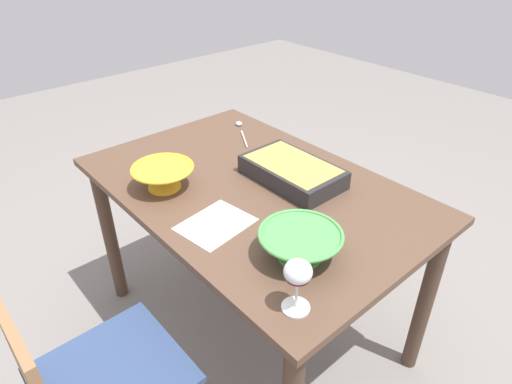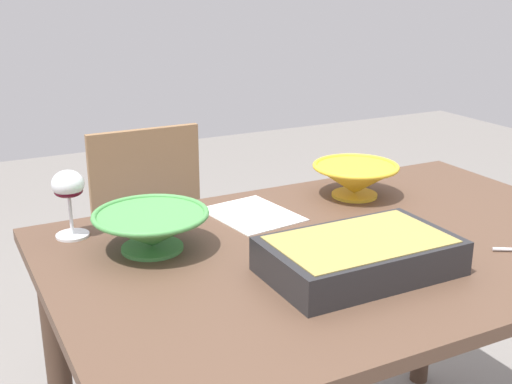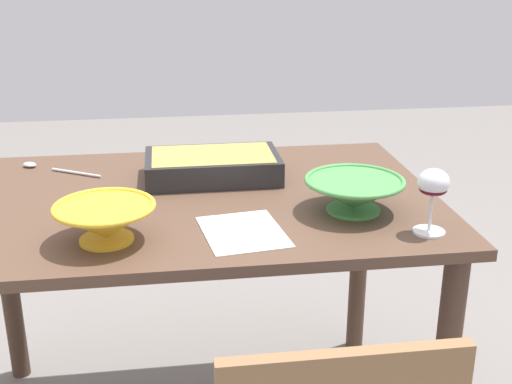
{
  "view_description": "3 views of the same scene",
  "coord_description": "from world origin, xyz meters",
  "px_view_note": "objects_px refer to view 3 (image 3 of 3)",
  "views": [
    {
      "loc": [
        1.08,
        -0.92,
        1.63
      ],
      "look_at": [
        0.13,
        -0.1,
        0.84
      ],
      "focal_mm": 30.85,
      "sensor_mm": 36.0,
      "label": 1
    },
    {
      "loc": [
        0.8,
        1.11,
        1.33
      ],
      "look_at": [
        0.15,
        -0.15,
        0.86
      ],
      "focal_mm": 45.96,
      "sensor_mm": 36.0,
      "label": 2
    },
    {
      "loc": [
        -0.06,
        -1.66,
        1.4
      ],
      "look_at": [
        0.15,
        -0.19,
        0.84
      ],
      "focal_mm": 46.51,
      "sensor_mm": 36.0,
      "label": 3
    }
  ],
  "objects_px": {
    "mixing_bowl": "(105,221)",
    "small_bowl": "(354,193)",
    "wine_glass": "(433,188)",
    "dining_table": "(192,235)",
    "serving_spoon": "(47,168)",
    "casserole_dish": "(213,165)",
    "napkin": "(243,232)"
  },
  "relations": [
    {
      "from": "wine_glass",
      "to": "serving_spoon",
      "type": "xyz_separation_m",
      "value": [
        -0.96,
        0.6,
        -0.11
      ]
    },
    {
      "from": "dining_table",
      "to": "mixing_bowl",
      "type": "xyz_separation_m",
      "value": [
        -0.2,
        -0.26,
        0.16
      ]
    },
    {
      "from": "small_bowl",
      "to": "napkin",
      "type": "bearing_deg",
      "value": -162.23
    },
    {
      "from": "casserole_dish",
      "to": "napkin",
      "type": "bearing_deg",
      "value": -84.26
    },
    {
      "from": "mixing_bowl",
      "to": "serving_spoon",
      "type": "xyz_separation_m",
      "value": [
        -0.21,
        0.54,
        -0.04
      ]
    },
    {
      "from": "serving_spoon",
      "to": "small_bowl",
      "type": "bearing_deg",
      "value": -28.66
    },
    {
      "from": "casserole_dish",
      "to": "serving_spoon",
      "type": "relative_size",
      "value": 1.52
    },
    {
      "from": "dining_table",
      "to": "serving_spoon",
      "type": "bearing_deg",
      "value": 145.51
    },
    {
      "from": "mixing_bowl",
      "to": "small_bowl",
      "type": "height_order",
      "value": "mixing_bowl"
    },
    {
      "from": "napkin",
      "to": "small_bowl",
      "type": "bearing_deg",
      "value": 17.77
    },
    {
      "from": "mixing_bowl",
      "to": "casserole_dish",
      "type": "bearing_deg",
      "value": 55.65
    },
    {
      "from": "small_bowl",
      "to": "wine_glass",
      "type": "bearing_deg",
      "value": -48.56
    },
    {
      "from": "small_bowl",
      "to": "dining_table",
      "type": "bearing_deg",
      "value": 158.15
    },
    {
      "from": "casserole_dish",
      "to": "napkin",
      "type": "xyz_separation_m",
      "value": [
        0.04,
        -0.39,
        -0.04
      ]
    },
    {
      "from": "casserole_dish",
      "to": "mixing_bowl",
      "type": "relative_size",
      "value": 1.64
    },
    {
      "from": "casserole_dish",
      "to": "mixing_bowl",
      "type": "distance_m",
      "value": 0.48
    },
    {
      "from": "dining_table",
      "to": "casserole_dish",
      "type": "relative_size",
      "value": 3.45
    },
    {
      "from": "serving_spoon",
      "to": "wine_glass",
      "type": "bearing_deg",
      "value": -32.26
    },
    {
      "from": "wine_glass",
      "to": "napkin",
      "type": "bearing_deg",
      "value": 171.73
    },
    {
      "from": "wine_glass",
      "to": "dining_table",
      "type": "bearing_deg",
      "value": 149.55
    },
    {
      "from": "dining_table",
      "to": "napkin",
      "type": "distance_m",
      "value": 0.3
    },
    {
      "from": "casserole_dish",
      "to": "small_bowl",
      "type": "bearing_deg",
      "value": -42.26
    },
    {
      "from": "wine_glass",
      "to": "napkin",
      "type": "distance_m",
      "value": 0.45
    },
    {
      "from": "mixing_bowl",
      "to": "napkin",
      "type": "relative_size",
      "value": 1.02
    },
    {
      "from": "casserole_dish",
      "to": "wine_glass",
      "type": "bearing_deg",
      "value": -44.26
    },
    {
      "from": "dining_table",
      "to": "napkin",
      "type": "height_order",
      "value": "napkin"
    },
    {
      "from": "wine_glass",
      "to": "small_bowl",
      "type": "distance_m",
      "value": 0.22
    },
    {
      "from": "mixing_bowl",
      "to": "serving_spoon",
      "type": "distance_m",
      "value": 0.59
    },
    {
      "from": "casserole_dish",
      "to": "serving_spoon",
      "type": "xyz_separation_m",
      "value": [
        -0.49,
        0.15,
        -0.03
      ]
    },
    {
      "from": "small_bowl",
      "to": "casserole_dish",
      "type": "bearing_deg",
      "value": 137.74
    },
    {
      "from": "mixing_bowl",
      "to": "serving_spoon",
      "type": "relative_size",
      "value": 0.92
    },
    {
      "from": "dining_table",
      "to": "serving_spoon",
      "type": "relative_size",
      "value": 5.25
    }
  ]
}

